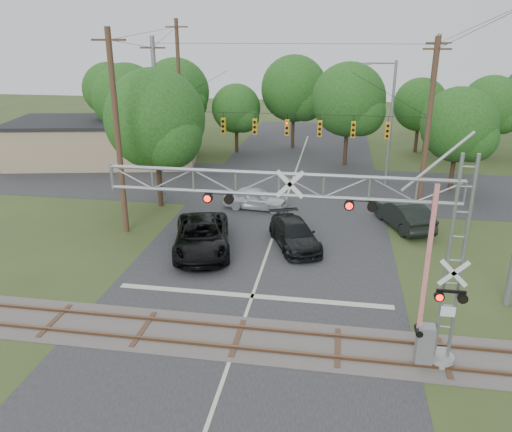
% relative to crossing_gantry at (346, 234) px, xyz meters
% --- Properties ---
extents(ground, '(160.00, 160.00, 0.00)m').
position_rel_crossing_gantry_xyz_m(ground, '(-4.03, -1.63, -5.01)').
color(ground, '#35431F').
rests_on(ground, ground).
extents(road_main, '(14.00, 90.00, 0.02)m').
position_rel_crossing_gantry_xyz_m(road_main, '(-4.03, 8.37, -5.00)').
color(road_main, '#252527').
rests_on(road_main, ground).
extents(road_cross, '(90.00, 12.00, 0.02)m').
position_rel_crossing_gantry_xyz_m(road_cross, '(-4.03, 22.37, -5.00)').
color(road_cross, '#252527').
rests_on(road_cross, ground).
extents(railroad_track, '(90.00, 3.20, 0.17)m').
position_rel_crossing_gantry_xyz_m(railroad_track, '(-4.03, 0.37, -4.98)').
color(railroad_track, '#4B4641').
rests_on(railroad_track, ground).
extents(crossing_gantry, '(12.94, 1.02, 8.01)m').
position_rel_crossing_gantry_xyz_m(crossing_gantry, '(0.00, 0.00, 0.00)').
color(crossing_gantry, gray).
rests_on(crossing_gantry, ground).
extents(traffic_signal_span, '(19.34, 0.36, 11.50)m').
position_rel_crossing_gantry_xyz_m(traffic_signal_span, '(-3.15, 18.37, 0.68)').
color(traffic_signal_span, gray).
rests_on(traffic_signal_span, ground).
extents(pickup_black, '(4.49, 7.07, 1.82)m').
position_rel_crossing_gantry_xyz_m(pickup_black, '(-7.71, 8.57, -4.10)').
color(pickup_black, black).
rests_on(pickup_black, ground).
extents(car_dark, '(3.89, 5.62, 1.51)m').
position_rel_crossing_gantry_xyz_m(car_dark, '(-2.63, 10.10, -4.25)').
color(car_dark, black).
rests_on(car_dark, ground).
extents(sedan_silver, '(4.64, 2.27, 1.52)m').
position_rel_crossing_gantry_xyz_m(sedan_silver, '(-5.92, 16.31, -4.25)').
color(sedan_silver, '#B6BABF').
rests_on(sedan_silver, ground).
extents(suv_dark, '(3.64, 5.55, 1.73)m').
position_rel_crossing_gantry_xyz_m(suv_dark, '(3.89, 14.30, -4.15)').
color(suv_dark, black).
rests_on(suv_dark, ground).
extents(commercial_building, '(18.66, 12.13, 4.02)m').
position_rel_crossing_gantry_xyz_m(commercial_building, '(-22.27, 27.60, -2.99)').
color(commercial_building, tan).
rests_on(commercial_building, ground).
extents(streetlight, '(2.60, 0.27, 9.74)m').
position_rel_crossing_gantry_xyz_m(streetlight, '(3.38, 23.97, 0.44)').
color(streetlight, gray).
rests_on(streetlight, ground).
extents(utility_poles, '(24.98, 31.02, 13.99)m').
position_rel_crossing_gantry_xyz_m(utility_poles, '(-1.05, 20.73, 1.32)').
color(utility_poles, '#442C1F').
rests_on(utility_poles, ground).
extents(treeline, '(52.13, 29.98, 9.68)m').
position_rel_crossing_gantry_xyz_m(treeline, '(-5.14, 31.46, 0.74)').
color(treeline, '#322217').
rests_on(treeline, ground).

